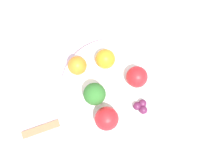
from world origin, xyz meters
The scene contains 10 objects.
ground_plane centered at (0.00, 0.00, 0.00)m, with size 6.00×6.00×0.00m, color gray.
table_surface centered at (0.00, 0.00, 0.01)m, with size 1.20×1.20×0.02m.
bowl centered at (0.00, 0.00, 0.03)m, with size 0.22×0.22×0.03m.
broccoli centered at (-0.04, 0.01, 0.08)m, with size 0.05×0.05×0.06m.
apple_red centered at (0.04, -0.04, 0.07)m, with size 0.05×0.05×0.05m.
apple_green centered at (-0.07, -0.03, 0.07)m, with size 0.05×0.05×0.05m.
orange_front centered at (0.04, 0.04, 0.07)m, with size 0.04×0.04×0.04m.
orange_back centered at (-0.01, 0.08, 0.07)m, with size 0.04×0.04×0.04m.
grape_cluster centered at (-0.01, -0.08, 0.06)m, with size 0.03×0.03×0.02m.
spoon centered at (-0.16, 0.08, 0.02)m, with size 0.08×0.06×0.01m.
Camera 1 is at (-0.16, -0.11, 0.70)m, focal length 50.00 mm.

